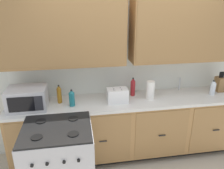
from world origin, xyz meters
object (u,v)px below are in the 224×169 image
Objects in this scene: bottle_clear at (213,88)px; knife_block at (220,84)px; bottle_amber at (59,94)px; toaster at (117,95)px; bottle_teal at (72,98)px; bottle_red at (133,87)px; paper_towel_roll at (150,90)px; microwave at (28,98)px; stove_range at (60,163)px.

knife_block is at bearing 31.49° from bottle_clear.
toaster is at bearing -7.24° from bottle_amber.
toaster is 1.24× the size of bottle_teal.
bottle_teal is at bearing -36.19° from bottle_amber.
bottle_amber reaches higher than toaster.
bottle_red is at bearing 177.66° from knife_block.
bottle_amber is at bearing 176.37° from paper_towel_roll.
microwave is 0.40m from bottle_amber.
paper_towel_roll reaches higher than bottle_clear.
paper_towel_roll is at bearing 25.59° from stove_range.
bottle_clear reaches higher than toaster.
stove_range is 3.72× the size of bottle_amber.
paper_towel_roll is 0.96m from bottle_clear.
bottle_red reaches higher than paper_towel_roll.
toaster reaches higher than stove_range.
bottle_amber is (-0.17, 0.12, 0.01)m from bottle_teal.
stove_range is at bearing -106.84° from bottle_teal.
knife_block is 2.39m from bottle_amber.
bottle_amber is (0.39, 0.10, -0.02)m from microwave.
toaster is 1.26× the size of bottle_clear.
stove_range is at bearing -143.31° from toaster.
stove_range is at bearing -163.52° from knife_block.
bottle_red is at bearing 4.51° from bottle_amber.
paper_towel_roll reaches higher than stove_range.
knife_block is (2.39, 0.71, 0.56)m from stove_range.
toaster is 1.43m from bottle_clear.
stove_range is 1.51m from paper_towel_roll.
stove_range is at bearing -143.85° from bottle_red.
toaster is at bearing -179.40° from bottle_clear.
toaster is (1.17, 0.00, -0.04)m from microwave.
bottle_clear is at bearing 0.34° from microwave.
bottle_teal is 0.90m from bottle_red.
microwave is at bearing -179.97° from toaster.
bottle_clear is (2.21, -0.08, -0.02)m from bottle_amber.
toaster is 1.08× the size of paper_towel_roll.
bottle_red is (1.04, 0.76, 0.58)m from stove_range.
microwave is 1.44m from bottle_red.
bottle_amber is (-1.25, 0.08, -0.01)m from paper_towel_roll.
microwave is 1.64m from paper_towel_roll.
stove_range is 3.65× the size of paper_towel_roll.
knife_block reaches higher than bottle_red.
bottle_teal reaches higher than stove_range.
bottle_teal reaches higher than bottle_clear.
bottle_teal is (0.56, -0.02, -0.03)m from microwave.
knife_block is 2.23m from bottle_teal.
knife_block reaches higher than bottle_amber.
knife_block reaches higher than toaster.
paper_towel_roll reaches higher than toaster.
bottle_clear is 1.18m from bottle_red.
toaster is (0.78, 0.58, 0.54)m from stove_range.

